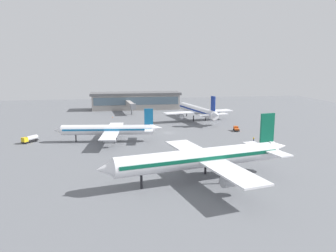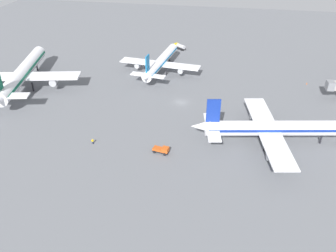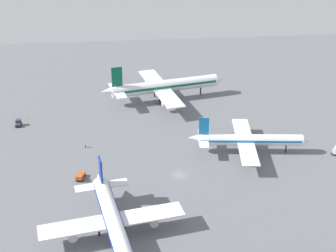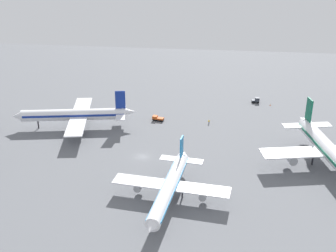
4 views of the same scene
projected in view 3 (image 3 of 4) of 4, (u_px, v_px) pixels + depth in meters
name	position (u px, v px, depth m)	size (l,w,h in m)	color
ground	(180.00, 175.00, 157.26)	(288.00, 288.00, 0.00)	slate
airplane_at_gate	(113.00, 223.00, 127.30)	(37.53, 46.25, 14.14)	white
airplane_taxiing	(249.00, 140.00, 168.28)	(41.13, 33.18, 12.52)	white
airplane_distant	(164.00, 86.00, 207.48)	(52.54, 42.73, 16.12)	white
pushback_tractor	(80.00, 176.00, 154.63)	(2.90, 4.68, 1.90)	black
baggage_tug	(18.00, 123.00, 187.55)	(2.31, 3.27, 2.30)	black
ground_crew_worker	(85.00, 145.00, 172.72)	(0.52, 0.52, 1.67)	#1E2338
safety_cone_near_gate	(28.00, 118.00, 193.33)	(0.44, 0.44, 0.60)	#EA590C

